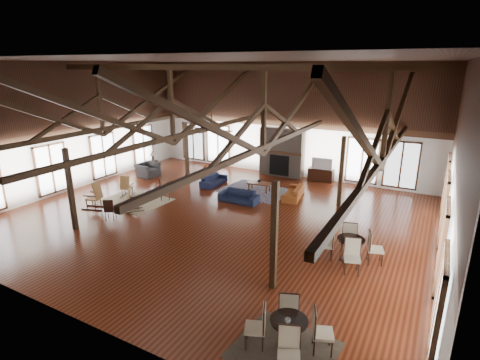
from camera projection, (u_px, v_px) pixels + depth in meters
The scene contains 31 objects.
floor at pixel (217, 216), 15.03m from camera, with size 16.00×16.00×0.00m, color #612714.
ceiling at pixel (214, 60), 13.26m from camera, with size 16.00×14.00×0.02m, color black.
wall_back at pixel (285, 120), 20.02m from camera, with size 16.00×0.02×6.00m, color white.
wall_front at pixel (46, 198), 8.28m from camera, with size 16.00×0.02×6.00m, color white.
wall_left at pixel (73, 127), 17.81m from camera, with size 0.02×14.00×6.00m, color white.
wall_right at pixel (457, 170), 10.48m from camera, with size 0.02×14.00×6.00m, color white.
roof_truss at pixel (215, 116), 13.84m from camera, with size 15.60×14.07×3.14m.
post_grid at pixel (216, 180), 14.58m from camera, with size 8.16×7.16×3.05m.
fireplace at pixel (282, 153), 20.24m from camera, with size 2.50×0.69×2.60m.
ceiling_fan at pixel (212, 129), 12.86m from camera, with size 1.60×1.60×0.75m.
sofa_navy_front at pixel (239, 196), 16.55m from camera, with size 1.78×0.70×0.52m, color #131C36.
sofa_navy_left at pixel (214, 180), 18.94m from camera, with size 0.66×1.69×0.49m, color #131936.
sofa_orange at pixel (293, 192), 17.09m from camera, with size 0.70×1.80×0.53m, color brown.
coffee_table at pixel (259, 184), 17.96m from camera, with size 1.17×0.70×0.42m.
vase at pixel (259, 180), 17.99m from camera, with size 0.18×0.18×0.19m, color #B2B2B2.
armchair at pixel (148, 170), 20.36m from camera, with size 0.97×1.10×0.72m, color #28282A.
side_table_lamp at pixel (153, 163), 21.41m from camera, with size 0.45×0.45×1.16m.
rocking_chair_a at pixel (126, 187), 17.19m from camera, with size 0.67×0.88×1.01m.
rocking_chair_b at pixel (131, 201), 15.44m from camera, with size 0.77×0.85×0.97m.
rocking_chair_c at pixel (95, 196), 15.69m from camera, with size 1.03×0.76×1.19m.
side_chair_a at pixel (163, 187), 16.75m from camera, with size 0.61×0.61×1.03m.
side_chair_b at pixel (109, 208), 14.48m from camera, with size 0.51×0.51×0.89m.
cafe_table_near at pixel (289, 329), 7.90m from camera, with size 1.92×1.92×0.99m.
cafe_table_far at pixel (350, 245), 11.51m from camera, with size 2.01×2.01×1.03m.
cup_near at pixel (288, 321), 7.74m from camera, with size 0.12×0.12×0.10m, color #B2B2B2.
cup_far at pixel (353, 239), 11.31m from camera, with size 0.11×0.11×0.09m, color #B2B2B2.
tv_console at pixel (321, 175), 19.58m from camera, with size 1.29×0.48×0.65m, color black.
television at pixel (322, 163), 19.38m from camera, with size 1.04×0.14×0.60m, color #B2B2B2.
rug_tan at pixel (134, 201), 16.73m from camera, with size 2.89×2.27×0.01m, color tan.
rug_navy at pixel (256, 191), 18.09m from camera, with size 3.18×2.38×0.01m, color #171741.
rug_dark at pixel (284, 350), 7.98m from camera, with size 2.04×1.85×0.01m, color black.
Camera 1 is at (7.50, -11.78, 5.83)m, focal length 28.00 mm.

